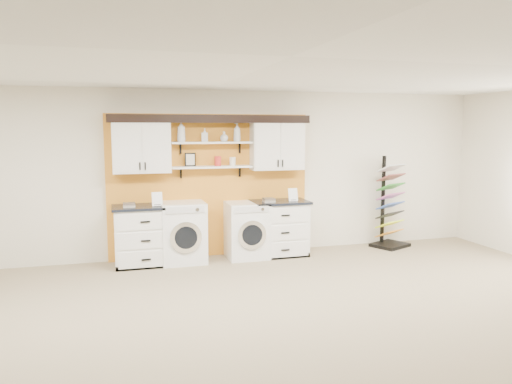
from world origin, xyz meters
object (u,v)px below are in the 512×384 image
object	(u,v)px
base_cabinet_left	(144,235)
dryer	(247,230)
washer	(183,232)
sample_rack	(389,218)
base_cabinet_right	(279,228)

from	to	relation	value
base_cabinet_left	dryer	size ratio (longest dim) A/B	1.04
washer	sample_rack	distance (m)	3.79
washer	dryer	bearing A→B (deg)	0.00
washer	sample_rack	world-z (taller)	sample_rack
base_cabinet_right	washer	distance (m)	1.65
base_cabinet_right	sample_rack	world-z (taller)	sample_rack
base_cabinet_left	sample_rack	size ratio (longest dim) A/B	0.59
sample_rack	base_cabinet_right	bearing A→B (deg)	156.51
base_cabinet_right	dryer	distance (m)	0.58
base_cabinet_left	washer	xyz separation A→B (m)	(0.61, -0.00, 0.02)
washer	dryer	distance (m)	1.07
sample_rack	washer	bearing A→B (deg)	156.17
washer	base_cabinet_left	bearing A→B (deg)	179.68
base_cabinet_right	dryer	bearing A→B (deg)	-179.67
base_cabinet_right	sample_rack	distance (m)	2.14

